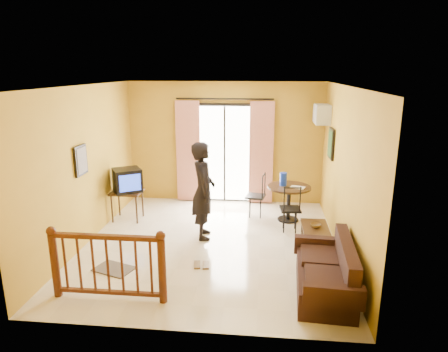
# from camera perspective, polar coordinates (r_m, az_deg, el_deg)

# --- Properties ---
(ground) EXTENTS (5.00, 5.00, 0.00)m
(ground) POSITION_cam_1_polar(r_m,az_deg,el_deg) (7.33, -1.86, -9.68)
(ground) COLOR beige
(ground) RESTS_ON ground
(room_shell) EXTENTS (5.00, 5.00, 5.00)m
(room_shell) POSITION_cam_1_polar(r_m,az_deg,el_deg) (6.80, -1.98, 3.47)
(room_shell) COLOR white
(room_shell) RESTS_ON ground
(balcony_door) EXTENTS (2.25, 0.14, 2.46)m
(balcony_door) POSITION_cam_1_polar(r_m,az_deg,el_deg) (9.27, 0.08, 3.35)
(balcony_door) COLOR black
(balcony_door) RESTS_ON ground
(tv_table) EXTENTS (0.62, 0.52, 0.62)m
(tv_table) POSITION_cam_1_polar(r_m,az_deg,el_deg) (8.53, -13.71, -2.61)
(tv_table) COLOR black
(tv_table) RESTS_ON ground
(television) EXTENTS (0.70, 0.68, 0.48)m
(television) POSITION_cam_1_polar(r_m,az_deg,el_deg) (8.42, -13.64, -0.57)
(television) COLOR black
(television) RESTS_ON tv_table
(picture_left) EXTENTS (0.05, 0.42, 0.52)m
(picture_left) POSITION_cam_1_polar(r_m,az_deg,el_deg) (7.28, -19.76, 2.13)
(picture_left) COLOR black
(picture_left) RESTS_ON room_shell
(dining_table) EXTENTS (0.89, 0.89, 0.74)m
(dining_table) POSITION_cam_1_polar(r_m,az_deg,el_deg) (8.33, 9.27, -2.48)
(dining_table) COLOR black
(dining_table) RESTS_ON ground
(water_jug) EXTENTS (0.15, 0.15, 0.27)m
(water_jug) POSITION_cam_1_polar(r_m,az_deg,el_deg) (8.28, 8.47, -0.45)
(water_jug) COLOR #1532C7
(water_jug) RESTS_ON dining_table
(serving_tray) EXTENTS (0.33, 0.27, 0.02)m
(serving_tray) POSITION_cam_1_polar(r_m,az_deg,el_deg) (8.20, 10.45, -1.62)
(serving_tray) COLOR beige
(serving_tray) RESTS_ON dining_table
(dining_chairs) EXTENTS (1.14, 1.19, 0.95)m
(dining_chairs) POSITION_cam_1_polar(r_m,az_deg,el_deg) (8.31, 6.77, -6.70)
(dining_chairs) COLOR black
(dining_chairs) RESTS_ON ground
(air_conditioner) EXTENTS (0.31, 0.60, 0.40)m
(air_conditioner) POSITION_cam_1_polar(r_m,az_deg,el_deg) (8.68, 13.79, 8.57)
(air_conditioner) COLOR silver
(air_conditioner) RESTS_ON room_shell
(botanical_print) EXTENTS (0.05, 0.50, 0.60)m
(botanical_print) POSITION_cam_1_polar(r_m,az_deg,el_deg) (8.13, 15.04, 4.50)
(botanical_print) COLOR black
(botanical_print) RESTS_ON room_shell
(coffee_table) EXTENTS (0.46, 0.82, 0.37)m
(coffee_table) POSITION_cam_1_polar(r_m,az_deg,el_deg) (7.33, 12.87, -7.99)
(coffee_table) COLOR black
(coffee_table) RESTS_ON ground
(bowl) EXTENTS (0.20, 0.20, 0.06)m
(bowl) POSITION_cam_1_polar(r_m,az_deg,el_deg) (7.27, 12.95, -6.92)
(bowl) COLOR brown
(bowl) RESTS_ON coffee_table
(sofa) EXTENTS (0.83, 1.64, 0.77)m
(sofa) POSITION_cam_1_polar(r_m,az_deg,el_deg) (5.93, 14.66, -13.45)
(sofa) COLOR black
(sofa) RESTS_ON ground
(standing_person) EXTENTS (0.55, 0.73, 1.81)m
(standing_person) POSITION_cam_1_polar(r_m,az_deg,el_deg) (7.33, -2.98, -2.11)
(standing_person) COLOR black
(standing_person) RESTS_ON ground
(stair_balustrade) EXTENTS (1.63, 0.13, 1.04)m
(stair_balustrade) POSITION_cam_1_polar(r_m,az_deg,el_deg) (5.71, -16.33, -11.63)
(stair_balustrade) COLOR #471E0F
(stair_balustrade) RESTS_ON ground
(doormat) EXTENTS (0.70, 0.58, 0.02)m
(doormat) POSITION_cam_1_polar(r_m,az_deg,el_deg) (6.70, -15.45, -12.67)
(doormat) COLOR #544B43
(doormat) RESTS_ON ground
(sandals) EXTENTS (0.28, 0.26, 0.03)m
(sandals) POSITION_cam_1_polar(r_m,az_deg,el_deg) (6.59, -3.24, -12.57)
(sandals) COLOR brown
(sandals) RESTS_ON ground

